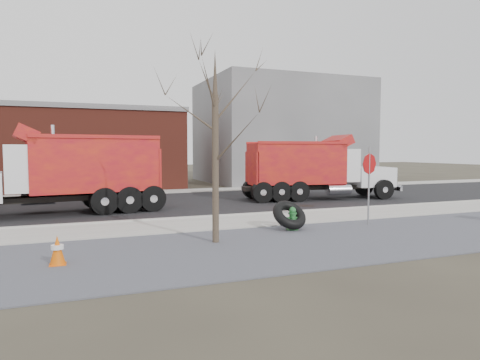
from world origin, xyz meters
name	(u,v)px	position (x,y,z in m)	size (l,w,h in m)	color
ground	(279,221)	(0.00, 0.00, 0.00)	(120.00, 120.00, 0.00)	#383328
gravel_verge	(334,240)	(0.00, -3.50, 0.01)	(60.00, 5.00, 0.03)	slate
sidewalk	(276,219)	(0.00, 0.25, 0.03)	(60.00, 2.50, 0.06)	#9E9B93
curb	(261,214)	(0.00, 1.55, 0.06)	(60.00, 0.15, 0.11)	#9E9B93
road	(222,201)	(0.00, 6.30, 0.01)	(60.00, 9.40, 0.02)	black
far_sidewalk	(192,191)	(0.00, 12.00, 0.03)	(60.00, 2.00, 0.06)	#9E9B93
building_grey	(280,132)	(9.00, 18.00, 4.00)	(12.00, 10.00, 8.00)	gray
building_brick	(19,148)	(-10.00, 17.00, 2.65)	(20.20, 8.20, 5.30)	maroon
bare_tree	(215,121)	(-3.20, -2.60, 3.30)	(3.20, 3.20, 5.20)	#382D23
fire_hydrant	(293,220)	(-0.38, -1.73, 0.34)	(0.43, 0.42, 0.75)	#2B703B
truck_tire	(289,215)	(-0.45, -1.65, 0.49)	(1.25, 1.19, 0.96)	black
stop_sign	(369,172)	(2.44, -1.83, 1.81)	(0.70, 0.23, 2.64)	gray
traffic_cone_far	(57,251)	(-7.13, -3.52, 0.34)	(0.35, 0.35, 0.67)	#E45B07
dump_truck_red_a	(314,167)	(4.71, 5.48, 1.66)	(8.14, 3.20, 3.26)	black
dump_truck_red_b	(67,170)	(-7.02, 4.60, 1.75)	(8.20, 3.28, 3.43)	black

